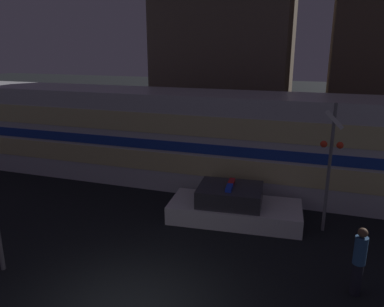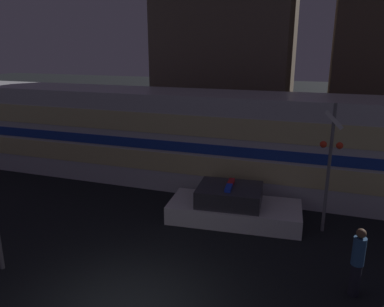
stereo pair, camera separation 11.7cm
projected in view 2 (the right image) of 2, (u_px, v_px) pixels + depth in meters
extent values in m
cube|color=silver|center=(159.00, 136.00, 16.43)|extent=(22.77, 2.82, 3.96)
cube|color=#193899|center=(145.00, 144.00, 15.14)|extent=(22.32, 0.03, 0.40)
cube|color=beige|center=(145.00, 160.00, 15.34)|extent=(21.63, 0.02, 0.79)
cube|color=beige|center=(144.00, 122.00, 14.90)|extent=(21.63, 0.02, 0.79)
cube|color=silver|center=(234.00, 212.00, 12.86)|extent=(4.60, 2.27, 0.61)
cube|color=#333338|center=(230.00, 195.00, 12.73)|extent=(2.27, 1.85, 0.59)
cube|color=blue|center=(229.00, 188.00, 12.37)|extent=(0.25, 0.58, 0.12)
cube|color=red|center=(231.00, 182.00, 12.90)|extent=(0.25, 0.58, 0.12)
cylinder|color=black|center=(355.00, 280.00, 8.94)|extent=(0.25, 0.25, 0.84)
cylinder|color=navy|center=(359.00, 251.00, 8.73)|extent=(0.30, 0.30, 0.70)
sphere|color=brown|center=(361.00, 233.00, 8.60)|extent=(0.23, 0.23, 0.23)
cylinder|color=slate|center=(329.00, 170.00, 11.60)|extent=(0.10, 0.10, 4.17)
sphere|color=red|center=(323.00, 144.00, 11.34)|extent=(0.21, 0.21, 0.21)
sphere|color=red|center=(340.00, 146.00, 11.20)|extent=(0.21, 0.21, 0.21)
cube|color=white|center=(334.00, 120.00, 11.10)|extent=(0.58, 0.03, 0.58)
cube|color=brown|center=(228.00, 53.00, 21.22)|extent=(7.14, 5.82, 10.75)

